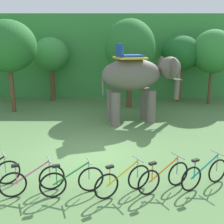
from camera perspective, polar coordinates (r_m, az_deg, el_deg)
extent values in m
plane|color=#567F47|center=(10.14, -4.11, -8.57)|extent=(80.00, 80.00, 0.00)
cube|color=#3D8E42|center=(22.17, -1.75, 11.58)|extent=(36.00, 6.00, 5.58)
cylinder|color=brown|center=(16.56, -19.34, 4.10)|extent=(0.25, 0.25, 2.37)
ellipsoid|color=#28702D|center=(16.33, -20.08, 12.49)|extent=(3.00, 3.00, 2.76)
cylinder|color=brown|center=(18.90, -11.74, 5.37)|extent=(0.31, 0.31, 2.06)
ellipsoid|color=#3D8E42|center=(18.69, -12.06, 11.41)|extent=(2.30, 2.30, 2.13)
cylinder|color=brown|center=(16.73, 3.78, 4.45)|extent=(0.33, 0.33, 2.06)
ellipsoid|color=#28702D|center=(16.47, 3.92, 12.93)|extent=(2.90, 2.90, 3.20)
cylinder|color=brown|center=(18.73, 13.77, 5.34)|extent=(0.32, 0.32, 2.17)
ellipsoid|color=#1E6028|center=(18.52, 14.16, 11.60)|extent=(2.55, 2.55, 2.14)
cylinder|color=brown|center=(18.62, 19.50, 4.69)|extent=(0.20, 0.20, 2.06)
ellipsoid|color=#338438|center=(18.39, 20.09, 11.47)|extent=(2.50, 2.50, 2.62)
ellipsoid|color=#665E56|center=(13.46, 4.25, 7.63)|extent=(3.18, 2.17, 1.50)
cylinder|color=#665E56|center=(14.41, 6.94, 1.77)|extent=(0.44, 0.44, 1.60)
cylinder|color=#665E56|center=(13.73, 8.20, 1.08)|extent=(0.44, 0.44, 1.60)
cylinder|color=#665E56|center=(13.81, 0.07, 1.32)|extent=(0.44, 0.44, 1.60)
cylinder|color=#665E56|center=(13.10, 1.02, 0.57)|extent=(0.44, 0.44, 1.60)
ellipsoid|color=#665E56|center=(14.25, 11.91, 8.76)|extent=(1.34, 1.27, 1.10)
ellipsoid|color=#665E56|center=(14.73, 10.25, 9.22)|extent=(0.39, 0.85, 0.96)
ellipsoid|color=#665E56|center=(13.64, 12.59, 8.68)|extent=(0.39, 0.85, 0.96)
cylinder|color=#665E56|center=(14.59, 13.29, 5.25)|extent=(0.26, 0.26, 1.40)
cone|color=beige|center=(14.70, 12.78, 6.73)|extent=(0.57, 0.28, 0.21)
cone|color=beige|center=(14.32, 13.63, 6.48)|extent=(0.57, 0.28, 0.21)
cube|color=gold|center=(13.35, 3.90, 10.94)|extent=(1.63, 1.65, 0.08)
cube|color=#1E4799|center=(13.35, 3.91, 11.33)|extent=(1.31, 1.18, 0.10)
cube|color=#1E4799|center=(13.17, 1.84, 12.53)|extent=(0.35, 0.89, 0.56)
cylinder|color=#665E56|center=(13.10, -1.65, 5.48)|extent=(0.08, 0.08, 0.90)
torus|color=black|center=(8.58, -20.20, -11.42)|extent=(0.63, 0.42, 0.71)
cylinder|color=#9E9EA3|center=(8.45, -20.70, -9.76)|extent=(0.03, 0.03, 0.55)
cylinder|color=#9E9EA3|center=(8.35, -20.87, -8.07)|extent=(0.31, 0.46, 0.03)
torus|color=black|center=(7.88, -19.26, -13.75)|extent=(0.67, 0.32, 0.71)
torus|color=black|center=(7.96, -11.90, -12.89)|extent=(0.67, 0.32, 0.71)
cylinder|color=pink|center=(7.79, -15.87, -11.74)|extent=(0.91, 0.42, 0.54)
cylinder|color=pink|center=(7.76, -18.68, -11.98)|extent=(0.03, 0.03, 0.52)
cube|color=black|center=(7.65, -18.84, -10.24)|extent=(0.22, 0.17, 0.06)
cylinder|color=#9E9EA3|center=(7.83, -12.38, -11.12)|extent=(0.03, 0.03, 0.55)
cylinder|color=#9E9EA3|center=(7.72, -12.49, -9.31)|extent=(0.23, 0.49, 0.03)
torus|color=black|center=(7.59, -11.67, -14.32)|extent=(0.69, 0.27, 0.71)
torus|color=black|center=(7.73, -4.08, -13.47)|extent=(0.69, 0.27, 0.71)
cylinder|color=green|center=(7.52, -8.09, -12.27)|extent=(0.94, 0.34, 0.54)
cylinder|color=green|center=(7.48, -10.99, -12.50)|extent=(0.03, 0.03, 0.52)
cube|color=black|center=(7.36, -11.09, -10.70)|extent=(0.22, 0.16, 0.06)
cylinder|color=#9E9EA3|center=(7.59, -4.49, -11.65)|extent=(0.03, 0.03, 0.55)
cylinder|color=#9E9EA3|center=(7.48, -4.54, -9.80)|extent=(0.19, 0.50, 0.03)
torus|color=black|center=(7.38, -0.90, -14.87)|extent=(0.64, 0.39, 0.71)
torus|color=black|center=(7.85, 5.72, -13.05)|extent=(0.64, 0.39, 0.71)
cylinder|color=yellow|center=(7.47, 2.38, -12.32)|extent=(0.87, 0.51, 0.54)
cylinder|color=yellow|center=(7.30, -0.20, -12.91)|extent=(0.03, 0.03, 0.52)
cube|color=black|center=(7.18, -0.20, -11.08)|extent=(0.22, 0.19, 0.06)
cylinder|color=#9E9EA3|center=(7.69, 5.46, -11.30)|extent=(0.03, 0.03, 0.55)
cylinder|color=#9E9EA3|center=(7.58, 5.51, -9.46)|extent=(0.28, 0.47, 0.03)
torus|color=black|center=(7.62, 7.73, -14.02)|extent=(0.65, 0.39, 0.71)
torus|color=black|center=(8.19, 13.52, -12.15)|extent=(0.65, 0.39, 0.71)
cylinder|color=orange|center=(7.77, 10.69, -11.48)|extent=(0.87, 0.51, 0.54)
cylinder|color=orange|center=(7.55, 8.43, -12.09)|extent=(0.03, 0.03, 0.52)
cube|color=black|center=(7.44, 8.50, -10.30)|extent=(0.22, 0.18, 0.06)
cylinder|color=#9E9EA3|center=(8.04, 13.37, -10.46)|extent=(0.03, 0.03, 0.55)
cylinder|color=#9E9EA3|center=(7.93, 13.49, -8.69)|extent=(0.28, 0.47, 0.03)
torus|color=black|center=(8.01, 16.04, -12.97)|extent=(0.65, 0.38, 0.71)
torus|color=black|center=(8.69, 20.90, -11.15)|extent=(0.65, 0.38, 0.71)
cylinder|color=teal|center=(8.22, 18.59, -10.52)|extent=(0.87, 0.50, 0.54)
cylinder|color=teal|center=(7.96, 16.70, -11.11)|extent=(0.03, 0.03, 0.52)
cube|color=black|center=(7.86, 16.84, -9.40)|extent=(0.22, 0.18, 0.06)
cylinder|color=#9E9EA3|center=(8.54, 20.84, -9.54)|extent=(0.03, 0.03, 0.55)
cylinder|color=#9E9EA3|center=(8.43, 21.01, -7.86)|extent=(0.28, 0.47, 0.03)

